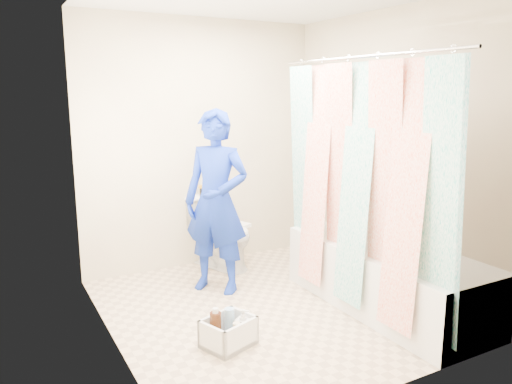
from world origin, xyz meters
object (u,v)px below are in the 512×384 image
bathtub (386,275)px  plumber (216,202)px  cleaning_caddy (230,332)px  toilet (221,232)px

bathtub → plumber: plumber is taller
plumber → cleaning_caddy: bearing=-61.2°
bathtub → plumber: 1.52m
toilet → plumber: plumber is taller
cleaning_caddy → bathtub: bearing=-21.1°
bathtub → plumber: bearing=136.0°
plumber → cleaning_caddy: size_ratio=3.94×
toilet → plumber: 0.72m
bathtub → toilet: 1.68m
bathtub → cleaning_caddy: bearing=178.2°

